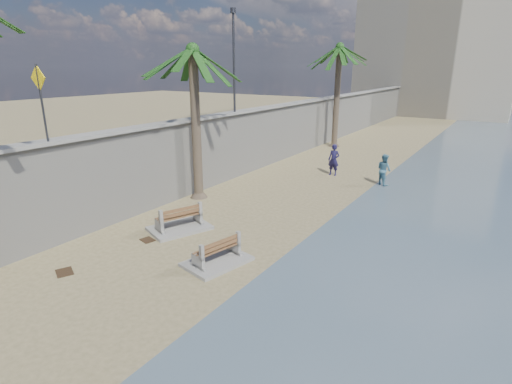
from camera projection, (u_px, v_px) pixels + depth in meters
The scene contains 15 objects.
ground_plane at pixel (125, 308), 10.25m from camera, with size 140.00×140.00×0.00m, color #918159.
seawall at pixel (300, 128), 28.44m from camera, with size 0.45×70.00×3.50m, color gray.
wall_cap at pixel (301, 102), 27.89m from camera, with size 0.80×70.00×0.12m, color gray.
end_building at pixel (438, 58), 50.82m from camera, with size 18.00×12.00×14.00m, color #B7AA93.
bench_near at pixel (217, 253), 12.50m from camera, with size 1.77×2.25×0.84m.
bench_far at pixel (179, 220), 15.09m from camera, with size 2.18×2.58×0.91m.
palm_mid at pixel (193, 52), 16.99m from camera, with size 5.00×5.00×7.52m.
palm_back at pixel (340, 48), 28.90m from camera, with size 5.00×5.00×8.20m.
pedestrian_sign at pixel (40, 93), 12.50m from camera, with size 0.78×0.07×2.40m.
streetlight at pixel (234, 52), 20.51m from camera, with size 0.28×0.28×5.12m.
person_a at pixel (334, 158), 22.54m from camera, with size 0.73×0.50×2.03m, color #19153B.
person_b at pixel (384, 168), 20.71m from camera, with size 0.87×0.68×1.82m, color teal.
debris_b at pixel (64, 272), 12.02m from camera, with size 0.57×0.45×0.03m, color #382616.
debris_c at pixel (198, 196), 19.02m from camera, with size 0.65×0.52×0.03m, color #382616.
debris_d at pixel (147, 240), 14.25m from camera, with size 0.49×0.39×0.03m, color #382616.
Camera 1 is at (7.67, -5.62, 5.94)m, focal length 28.00 mm.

